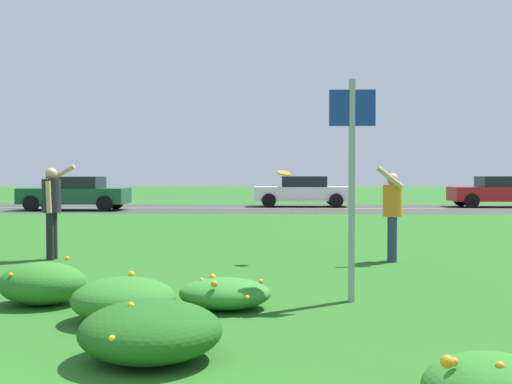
# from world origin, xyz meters

# --- Properties ---
(ground_plane) EXTENTS (120.00, 120.00, 0.00)m
(ground_plane) POSITION_xyz_m (0.00, 12.75, 0.00)
(ground_plane) COLOR #26601E
(highway_strip) EXTENTS (120.00, 7.33, 0.01)m
(highway_strip) POSITION_xyz_m (0.00, 25.49, 0.00)
(highway_strip) COLOR #38383A
(highway_strip) RESTS_ON ground
(highway_center_stripe) EXTENTS (120.00, 0.16, 0.00)m
(highway_center_stripe) POSITION_xyz_m (0.00, 25.49, 0.01)
(highway_center_stripe) COLOR yellow
(highway_center_stripe) RESTS_ON ground
(daylily_clump_front_right) EXTENTS (1.21, 1.17, 0.51)m
(daylily_clump_front_right) POSITION_xyz_m (0.62, 2.51, 0.25)
(daylily_clump_front_right) COLOR #1E5619
(daylily_clump_front_right) RESTS_ON ground
(daylily_clump_near_camera) EXTENTS (1.11, 1.06, 0.50)m
(daylily_clump_near_camera) POSITION_xyz_m (0.04, 3.88, 0.23)
(daylily_clump_near_camera) COLOR #2D7526
(daylily_clump_near_camera) RESTS_ON ground
(daylily_clump_mid_center) EXTENTS (1.04, 0.86, 0.56)m
(daylily_clump_mid_center) POSITION_xyz_m (-1.15, 4.68, 0.25)
(daylily_clump_mid_center) COLOR #2D7526
(daylily_clump_mid_center) RESTS_ON ground
(daylily_clump_mid_right) EXTENTS (1.07, 0.87, 0.39)m
(daylily_clump_mid_right) POSITION_xyz_m (1.06, 4.55, 0.18)
(daylily_clump_mid_right) COLOR #337F2D
(daylily_clump_mid_right) RESTS_ON ground
(sign_post_by_roadside) EXTENTS (0.56, 0.10, 2.72)m
(sign_post_by_roadside) POSITION_xyz_m (2.57, 5.02, 1.64)
(sign_post_by_roadside) COLOR #93969B
(sign_post_by_roadside) RESTS_ON ground
(person_thrower_dark_shirt) EXTENTS (0.55, 0.48, 1.75)m
(person_thrower_dark_shirt) POSITION_xyz_m (-2.48, 8.58, 1.01)
(person_thrower_dark_shirt) COLOR #232328
(person_thrower_dark_shirt) RESTS_ON ground
(person_catcher_orange_shirt) EXTENTS (0.49, 0.48, 1.71)m
(person_catcher_orange_shirt) POSITION_xyz_m (3.69, 8.58, 0.95)
(person_catcher_orange_shirt) COLOR orange
(person_catcher_orange_shirt) RESTS_ON ground
(frisbee_orange) EXTENTS (0.25, 0.23, 0.13)m
(frisbee_orange) POSITION_xyz_m (1.76, 8.47, 1.58)
(frisbee_orange) COLOR orange
(car_red_leftmost) EXTENTS (4.50, 2.00, 1.45)m
(car_red_leftmost) POSITION_xyz_m (11.99, 27.14, 0.74)
(car_red_leftmost) COLOR maroon
(car_red_leftmost) RESTS_ON ground
(car_white_center_left) EXTENTS (4.50, 2.00, 1.45)m
(car_white_center_left) POSITION_xyz_m (2.70, 27.14, 0.74)
(car_white_center_left) COLOR silver
(car_white_center_left) RESTS_ON ground
(car_dark_green_center_right) EXTENTS (4.50, 2.00, 1.45)m
(car_dark_green_center_right) POSITION_xyz_m (-7.15, 23.85, 0.74)
(car_dark_green_center_right) COLOR #194C2D
(car_dark_green_center_right) RESTS_ON ground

